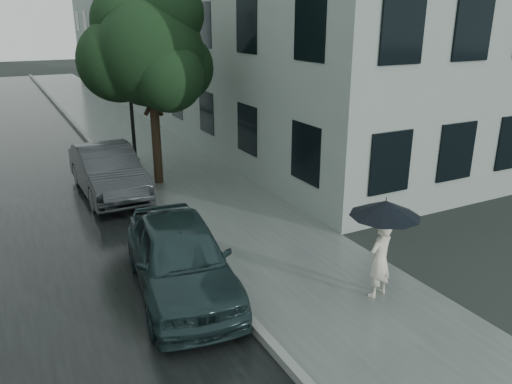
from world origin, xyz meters
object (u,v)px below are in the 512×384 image
pedestrian (380,259)px  car_far (108,171)px  car_near (180,257)px  lamp_post (124,71)px  street_tree (149,51)px

pedestrian → car_far: size_ratio=0.34×
pedestrian → car_near: bearing=-42.8°
pedestrian → lamp_post: 11.14m
street_tree → lamp_post: size_ratio=1.06×
pedestrian → street_tree: bearing=-92.5°
car_near → car_far: size_ratio=0.97×
pedestrian → car_far: bearing=-81.3°
pedestrian → car_near: 3.60m
lamp_post → car_near: (-1.36, -8.92, -2.46)m
lamp_post → car_near: bearing=-103.7°
car_near → car_far: car_far is taller
lamp_post → car_far: bearing=-121.1°
pedestrian → street_tree: size_ratio=0.25×
street_tree → car_far: (-1.60, -0.54, -3.23)m
car_near → lamp_post: bearing=89.3°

